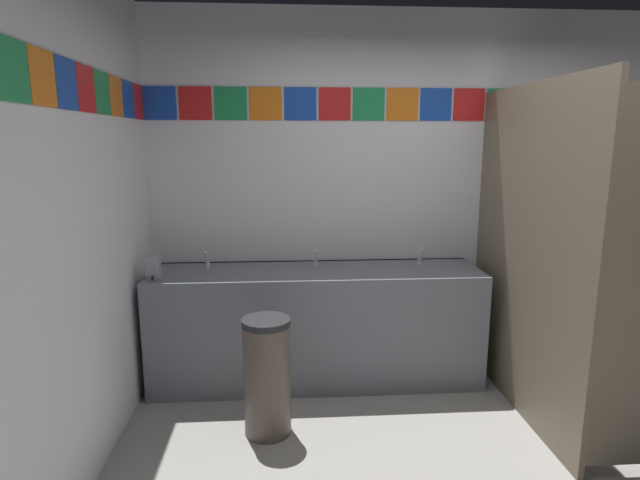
{
  "coord_description": "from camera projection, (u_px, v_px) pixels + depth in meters",
  "views": [
    {
      "loc": [
        -1.01,
        -2.2,
        1.77
      ],
      "look_at": [
        -0.78,
        1.09,
        1.12
      ],
      "focal_mm": 28.84,
      "sensor_mm": 36.0,
      "label": 1
    }
  ],
  "objects": [
    {
      "name": "wall_back",
      "position": [
        415.0,
        193.0,
        3.99
      ],
      "size": [
        4.04,
        0.09,
        2.7
      ],
      "color": "silver",
      "rests_on": "ground_plane"
    },
    {
      "name": "wall_side",
      "position": [
        34.0,
        238.0,
        2.16
      ],
      "size": [
        0.09,
        3.37,
        2.7
      ],
      "color": "silver",
      "rests_on": "ground_plane"
    },
    {
      "name": "faucet_center",
      "position": [
        316.0,
        260.0,
        3.78
      ],
      "size": [
        0.04,
        0.1,
        0.14
      ],
      "color": "silver",
      "rests_on": "vanity_counter"
    },
    {
      "name": "vanity_counter",
      "position": [
        316.0,
        324.0,
        3.78
      ],
      "size": [
        2.37,
        0.6,
        0.84
      ],
      "color": "slate",
      "rests_on": "ground_plane"
    },
    {
      "name": "soap_dispenser",
      "position": [
        153.0,
        268.0,
        3.44
      ],
      "size": [
        0.09,
        0.09,
        0.16
      ],
      "color": "gray",
      "rests_on": "vanity_counter"
    },
    {
      "name": "faucet_right",
      "position": [
        421.0,
        258.0,
        3.83
      ],
      "size": [
        0.04,
        0.1,
        0.14
      ],
      "color": "silver",
      "rests_on": "vanity_counter"
    },
    {
      "name": "trash_bin",
      "position": [
        267.0,
        376.0,
        3.09
      ],
      "size": [
        0.29,
        0.29,
        0.73
      ],
      "color": "brown",
      "rests_on": "ground_plane"
    },
    {
      "name": "toilet",
      "position": [
        561.0,
        344.0,
        3.73
      ],
      "size": [
        0.39,
        0.49,
        0.74
      ],
      "color": "white",
      "rests_on": "ground_plane"
    },
    {
      "name": "faucet_left",
      "position": [
        207.0,
        262.0,
        3.73
      ],
      "size": [
        0.04,
        0.1,
        0.14
      ],
      "color": "silver",
      "rests_on": "vanity_counter"
    },
    {
      "name": "stall_divider",
      "position": [
        573.0,
        263.0,
        3.02
      ],
      "size": [
        0.92,
        1.58,
        2.11
      ],
      "color": "#726651",
      "rests_on": "ground_plane"
    }
  ]
}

